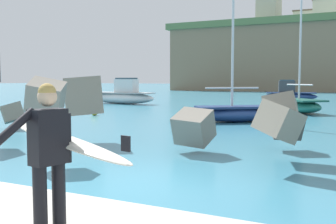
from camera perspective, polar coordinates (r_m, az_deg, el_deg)
The scene contains 10 objects.
ground_plane at distance 8.14m, azimuth -5.01°, elevation -9.99°, with size 400.00×400.00×0.00m, color teal.
surfer_with_board at distance 4.60m, azimuth -15.87°, elevation -5.25°, with size 2.12×1.36×1.78m.
boat_near_centre at distance 19.84m, azimuth 10.03°, elevation 0.02°, with size 4.59×3.97×8.20m.
boat_near_right at distance 26.19m, azimuth 17.81°, elevation 1.01°, with size 4.44×4.81×7.24m.
boat_mid_left at distance 41.72m, azimuth 17.03°, elevation 2.46°, with size 5.39×2.83×2.08m.
boat_mid_centre at distance 34.49m, azimuth -6.51°, elevation 2.35°, with size 6.42×1.85×2.24m.
mooring_buoy_middle at distance 23.41m, azimuth -10.50°, elevation 0.05°, with size 0.44×0.44×0.44m.
station_building_west at distance 87.49m, azimuth 14.24°, elevation 13.87°, with size 4.20×6.81×6.69m.
station_building_central at distance 95.26m, azimuth 19.40°, elevation 12.23°, with size 6.01×5.47×4.22m.
station_building_annex at distance 94.53m, azimuth 22.65°, elevation 12.76°, with size 8.32×7.50×6.07m.
Camera 1 is at (4.11, -6.73, 2.05)m, focal length 42.59 mm.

